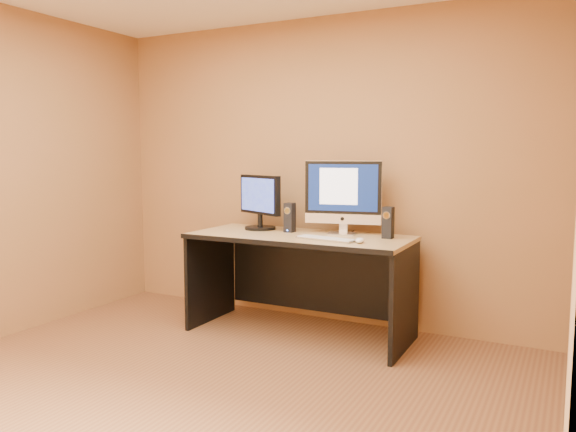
{
  "coord_description": "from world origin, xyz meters",
  "views": [
    {
      "loc": [
        2.0,
        -2.45,
        1.45
      ],
      "look_at": [
        0.01,
        1.39,
        0.97
      ],
      "focal_mm": 35.0,
      "sensor_mm": 36.0,
      "label": 1
    }
  ],
  "objects": [
    {
      "name": "speaker_right",
      "position": [
        0.74,
        1.64,
        0.93
      ],
      "size": [
        0.08,
        0.08,
        0.24
      ],
      "primitive_type": null,
      "rotation": [
        0.0,
        0.0,
        -0.03
      ],
      "color": "black",
      "rests_on": "desk"
    },
    {
      "name": "desk",
      "position": [
        0.06,
        1.49,
        0.4
      ],
      "size": [
        1.75,
        0.77,
        0.81
      ],
      "primitive_type": null,
      "rotation": [
        0.0,
        0.0,
        0.0
      ],
      "color": "tan",
      "rests_on": "ground"
    },
    {
      "name": "keyboard",
      "position": [
        0.35,
        1.35,
        0.82
      ],
      "size": [
        0.48,
        0.2,
        0.02
      ],
      "primitive_type": "cube",
      "rotation": [
        0.0,
        0.0,
        -0.16
      ],
      "color": "silver",
      "rests_on": "desk"
    },
    {
      "name": "walls",
      "position": [
        0.0,
        0.0,
        1.3
      ],
      "size": [
        4.0,
        4.0,
        2.6
      ],
      "primitive_type": null,
      "color": "#95643C",
      "rests_on": "ground"
    },
    {
      "name": "cable_b",
      "position": [
        0.3,
        1.79,
        0.81
      ],
      "size": [
        0.07,
        0.19,
        0.01
      ],
      "primitive_type": "cylinder",
      "rotation": [
        1.57,
        0.0,
        -0.33
      ],
      "color": "black",
      "rests_on": "desk"
    },
    {
      "name": "imac",
      "position": [
        0.35,
        1.69,
        1.11
      ],
      "size": [
        0.65,
        0.34,
        0.6
      ],
      "primitive_type": null,
      "rotation": [
        0.0,
        0.0,
        0.19
      ],
      "color": "silver",
      "rests_on": "desk"
    },
    {
      "name": "cable_a",
      "position": [
        0.39,
        1.79,
        0.81
      ],
      "size": [
        0.05,
        0.24,
        0.01
      ],
      "primitive_type": "cylinder",
      "rotation": [
        1.57,
        0.0,
        0.17
      ],
      "color": "black",
      "rests_on": "desk"
    },
    {
      "name": "speaker_left",
      "position": [
        -0.08,
        1.61,
        0.93
      ],
      "size": [
        0.08,
        0.08,
        0.24
      ],
      "primitive_type": null,
      "rotation": [
        0.0,
        0.0,
        -0.03
      ],
      "color": "black",
      "rests_on": "desk"
    },
    {
      "name": "mouse",
      "position": [
        0.62,
        1.34,
        0.83
      ],
      "size": [
        0.08,
        0.12,
        0.04
      ],
      "primitive_type": "ellipsoid",
      "rotation": [
        0.0,
        0.0,
        0.18
      ],
      "color": "white",
      "rests_on": "desk"
    },
    {
      "name": "second_monitor",
      "position": [
        -0.38,
        1.64,
        1.04
      ],
      "size": [
        0.59,
        0.46,
        0.46
      ],
      "primitive_type": null,
      "rotation": [
        0.0,
        0.0,
        -0.43
      ],
      "color": "black",
      "rests_on": "desk"
    },
    {
      "name": "floor",
      "position": [
        0.0,
        0.0,
        0.0
      ],
      "size": [
        4.0,
        4.0,
        0.0
      ],
      "primitive_type": "plane",
      "color": "brown",
      "rests_on": "ground"
    }
  ]
}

